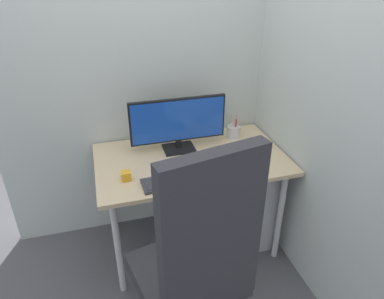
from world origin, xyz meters
The scene contains 12 objects.
ground_plane centered at (0.00, 0.00, 0.00)m, with size 8.00×8.00×0.00m, color #4C4C51.
wall_back centered at (0.00, 0.40, 1.40)m, with size 2.49×0.04×2.80m, color #B7C1BC.
wall_side_right centered at (0.65, -0.18, 1.40)m, with size 0.04×1.99×2.80m, color #B7C1BC.
desk centered at (0.00, 0.00, 0.67)m, with size 1.24×0.74×0.74m.
office_chair centered at (-0.19, -0.79, 0.66)m, with size 0.61×0.60×1.30m.
filing_cabinet centered at (0.33, 0.02, 0.31)m, with size 0.44×0.52×0.61m.
monitor centered at (-0.05, 0.14, 0.94)m, with size 0.64×0.17×0.36m.
keyboard centered at (-0.14, -0.25, 0.75)m, with size 0.45×0.17×0.02m.
mouse centered at (0.23, -0.26, 0.76)m, with size 0.07×0.11×0.04m, color #333338.
pen_holder centered at (0.38, 0.21, 0.79)m, with size 0.09×0.09×0.18m.
notebook centered at (0.42, -0.13, 0.75)m, with size 0.11×0.15×0.01m, color beige.
desk_clamp_accessory centered at (-0.44, -0.15, 0.77)m, with size 0.06×0.06×0.05m, color orange.
Camera 1 is at (-0.54, -1.93, 1.90)m, focal length 32.98 mm.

